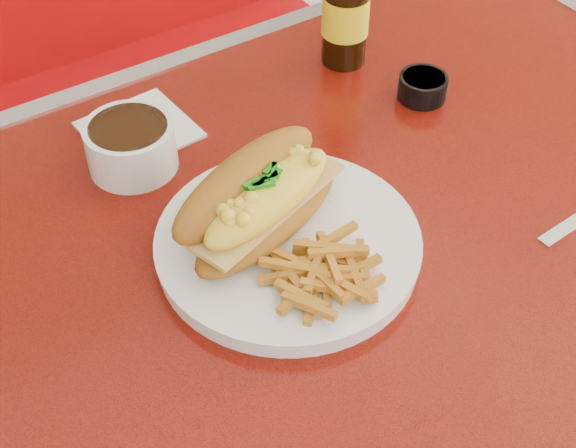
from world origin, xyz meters
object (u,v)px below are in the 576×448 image
diner_table (316,352)px  mac_hoagie (260,199)px  fork (298,258)px  dinner_plate (288,244)px  booth_bench_far (86,175)px  gravy_ramekin (131,145)px  sauce_cup_right (423,86)px

diner_table → mac_hoagie: bearing=122.4°
fork → dinner_plate: bearing=1.0°
booth_bench_far → fork: 0.96m
booth_bench_far → gravy_ramekin: booth_bench_far is taller
booth_bench_far → fork: (-0.03, -0.81, 0.50)m
dinner_plate → gravy_ramekin: 0.22m
sauce_cup_right → dinner_plate: bearing=-155.5°
gravy_ramekin → mac_hoagie: bearing=-71.6°
booth_bench_far → mac_hoagie: 0.93m
dinner_plate → mac_hoagie: bearing=113.1°
mac_hoagie → fork: size_ratio=1.63×
dinner_plate → gravy_ramekin: gravy_ramekin is taller
booth_bench_far → gravy_ramekin: 0.78m
mac_hoagie → sauce_cup_right: mac_hoagie is taller
diner_table → sauce_cup_right: sauce_cup_right is taller
gravy_ramekin → booth_bench_far: bearing=80.6°
gravy_ramekin → fork: bearing=-74.5°
booth_bench_far → dinner_plate: booth_bench_far is taller
dinner_plate → sauce_cup_right: 0.32m
fork → sauce_cup_right: bearing=-47.6°
dinner_plate → gravy_ramekin: bearing=109.1°
dinner_plate → gravy_ramekin: size_ratio=2.57×
booth_bench_far → dinner_plate: size_ratio=3.65×
booth_bench_far → fork: size_ratio=8.69×
booth_bench_far → mac_hoagie: (-0.04, -0.75, 0.54)m
booth_bench_far → mac_hoagie: booth_bench_far is taller
diner_table → mac_hoagie: mac_hoagie is taller
diner_table → fork: bearing=-174.8°
mac_hoagie → fork: bearing=-101.5°
gravy_ramekin → sauce_cup_right: 0.37m
dinner_plate → diner_table: bearing=-48.4°
dinner_plate → mac_hoagie: mac_hoagie is taller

